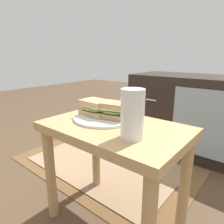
% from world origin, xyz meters
% --- Properties ---
extents(ground_plane, '(8.00, 8.00, 0.00)m').
position_xyz_m(ground_plane, '(0.00, 0.00, 0.00)').
color(ground_plane, '#4C3826').
extents(side_table, '(0.56, 0.36, 0.46)m').
position_xyz_m(side_table, '(0.00, 0.00, 0.37)').
color(side_table, tan).
rests_on(side_table, ground).
extents(tv_cabinet, '(0.96, 0.46, 0.58)m').
position_xyz_m(tv_cabinet, '(0.03, 0.95, 0.29)').
color(tv_cabinet, black).
rests_on(tv_cabinet, ground).
extents(area_rug, '(1.18, 0.74, 0.01)m').
position_xyz_m(area_rug, '(-0.36, 0.34, 0.00)').
color(area_rug, brown).
rests_on(area_rug, ground).
extents(plate, '(0.26, 0.26, 0.01)m').
position_xyz_m(plate, '(-0.08, 0.04, 0.47)').
color(plate, silver).
rests_on(plate, side_table).
extents(sandwich_front, '(0.13, 0.10, 0.07)m').
position_xyz_m(sandwich_front, '(-0.13, 0.03, 0.50)').
color(sandwich_front, tan).
rests_on(sandwich_front, plate).
extents(sandwich_back, '(0.14, 0.12, 0.07)m').
position_xyz_m(sandwich_back, '(-0.04, 0.04, 0.50)').
color(sandwich_back, tan).
rests_on(sandwich_back, plate).
extents(beer_glass, '(0.08, 0.08, 0.16)m').
position_xyz_m(beer_glass, '(0.12, -0.06, 0.54)').
color(beer_glass, silver).
rests_on(beer_glass, side_table).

